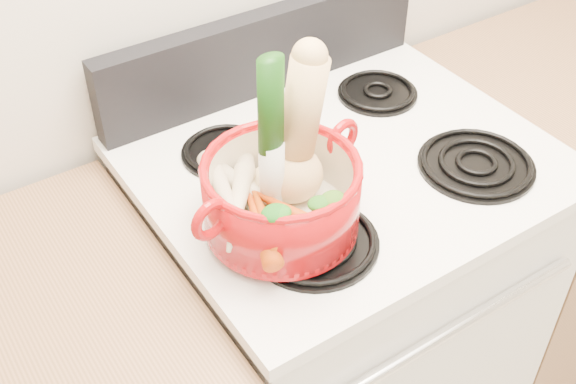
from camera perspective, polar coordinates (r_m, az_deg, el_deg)
stove_body at (r=1.76m, az=3.77°, el=-9.95°), size 0.76×0.65×0.92m
cooktop at (r=1.42m, az=4.59°, el=2.25°), size 0.78×0.67×0.03m
control_backsplash at (r=1.56m, az=-1.94°, el=11.02°), size 0.76×0.05×0.18m
oven_handle at (r=1.36m, az=13.03°, el=-10.48°), size 0.60×0.02×0.02m
burner_front_left at (r=1.22m, az=2.04°, el=-3.85°), size 0.22×0.22×0.02m
burner_front_right at (r=1.42m, az=14.67°, el=2.22°), size 0.22×0.22×0.02m
burner_back_left at (r=1.42m, az=-4.96°, el=3.31°), size 0.17×0.17×0.02m
burner_back_right at (r=1.59m, az=7.09°, el=7.90°), size 0.17×0.17×0.02m
dutch_oven at (r=1.19m, az=-0.53°, el=-0.34°), size 0.31×0.31×0.13m
pot_handle_left at (r=1.09m, az=-6.12°, el=-2.18°), size 0.07×0.03×0.07m
pot_handle_right at (r=1.25m, az=4.35°, el=4.31°), size 0.07×0.03×0.07m
squash at (r=1.17m, az=0.36°, el=4.67°), size 0.18×0.16×0.28m
leek at (r=1.13m, az=-1.35°, el=4.43°), size 0.05×0.06×0.30m
ginger at (r=1.25m, az=-1.34°, el=1.13°), size 0.10×0.09×0.05m
parsnip_0 at (r=1.21m, az=-2.84°, el=-0.66°), size 0.11×0.21×0.06m
parsnip_1 at (r=1.17m, az=-4.28°, el=-2.02°), size 0.06×0.19×0.05m
parsnip_2 at (r=1.20m, az=-2.20°, el=-0.17°), size 0.10×0.17×0.05m
parsnip_3 at (r=1.17m, az=-4.05°, el=-1.17°), size 0.14×0.16×0.05m
parsnip_4 at (r=1.18m, az=-4.88°, el=-0.28°), size 0.07×0.20×0.06m
carrot_0 at (r=1.18m, az=-0.35°, el=-2.45°), size 0.07×0.15×0.04m
carrot_1 at (r=1.15m, az=-2.19°, el=-2.94°), size 0.08×0.17×0.05m
carrot_2 at (r=1.17m, az=0.22°, el=-1.70°), size 0.09×0.17×0.05m
carrot_3 at (r=1.15m, az=-1.75°, el=-2.47°), size 0.07×0.14×0.04m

